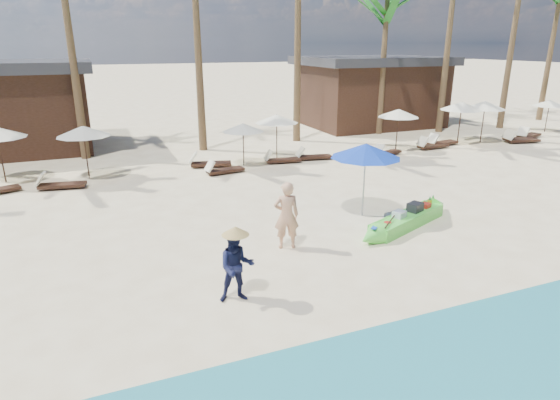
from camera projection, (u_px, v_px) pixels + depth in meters
name	position (u px, v px, depth m)	size (l,w,h in m)	color
ground	(252.00, 283.00, 10.48)	(240.00, 240.00, 0.00)	#FFEEBC
green_canoe	(407.00, 219.00, 13.66)	(4.66, 2.18, 0.63)	#53DC43
tourist	(286.00, 215.00, 12.02)	(0.65, 0.43, 1.80)	tan
vendor_green	(236.00, 267.00, 9.54)	(0.75, 0.58, 1.53)	#161A3D
blue_umbrella	(366.00, 151.00, 13.93)	(2.11, 2.11, 2.28)	#99999E
resort_parasol_5	(83.00, 131.00, 18.01)	(2.03, 2.03, 2.09)	#341E15
lounger_5_left	(59.00, 184.00, 17.15)	(1.78, 0.81, 0.58)	#341E15
resort_parasol_6	(243.00, 127.00, 19.97)	(1.81, 1.81, 1.86)	#341E15
lounger_6_left	(223.00, 169.00, 19.16)	(1.68, 0.72, 0.55)	#341E15
lounger_6_right	(208.00, 163.00, 20.19)	(1.88, 0.97, 0.61)	#341E15
resort_parasol_7	(277.00, 119.00, 21.27)	(1.98, 1.98, 2.04)	#341E15
lounger_7_left	(281.00, 159.00, 20.86)	(1.70, 0.73, 0.56)	#341E15
lounger_7_right	(312.00, 156.00, 21.46)	(1.70, 0.76, 0.56)	#341E15
resort_parasol_8	(399.00, 113.00, 22.84)	(1.99, 1.99, 2.05)	#341E15
lounger_8_left	(386.00, 152.00, 22.20)	(1.69, 0.96, 0.55)	#341E15
resort_parasol_9	(462.00, 106.00, 24.30)	(2.15, 2.15, 2.22)	#341E15
lounger_9_left	(431.00, 145.00, 23.66)	(1.78, 0.64, 0.60)	#341E15
lounger_9_right	(441.00, 142.00, 24.36)	(1.87, 0.76, 0.62)	#341E15
resort_parasol_10	(485.00, 105.00, 24.72)	(2.15, 2.15, 2.21)	#341E15
lounger_10_left	(518.00, 138.00, 25.36)	(1.91, 0.99, 0.62)	#341E15
lounger_10_right	(521.00, 139.00, 25.07)	(1.88, 0.96, 0.61)	#341E15
resort_parasol_11	(550.00, 103.00, 27.73)	(1.86, 1.86, 1.91)	#341E15
lounger_11_left	(528.00, 135.00, 26.30)	(1.93, 1.03, 0.63)	#341E15
palm_6	(387.00, 6.00, 25.54)	(2.08, 2.08, 8.51)	brown
pavilion_east	(370.00, 91.00, 30.12)	(8.80, 6.60, 4.30)	#341E15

